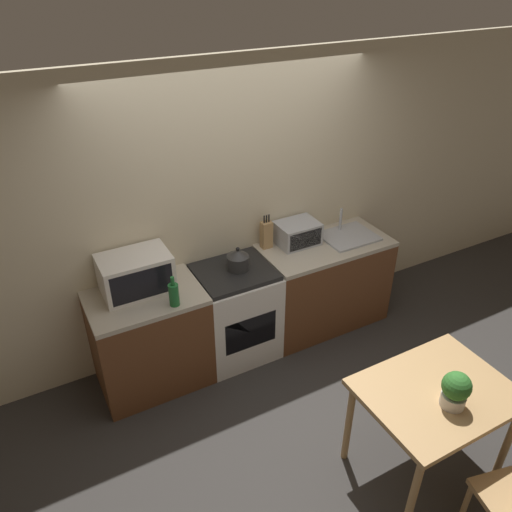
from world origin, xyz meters
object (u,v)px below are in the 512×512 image
at_px(stove_range, 235,312).
at_px(bottle, 174,294).
at_px(kettle, 238,259).
at_px(microwave, 136,274).
at_px(toaster_oven, 297,233).
at_px(dining_table, 435,401).

height_order(stove_range, bottle, bottle).
relative_size(kettle, microwave, 0.38).
bearing_deg(bottle, stove_range, 19.60).
height_order(microwave, toaster_oven, microwave).
bearing_deg(dining_table, kettle, 108.17).
height_order(kettle, bottle, bottle).
relative_size(bottle, toaster_oven, 0.67).
relative_size(stove_range, dining_table, 0.91).
relative_size(stove_range, bottle, 3.51).
height_order(stove_range, toaster_oven, toaster_oven).
bearing_deg(microwave, kettle, -6.26).
bearing_deg(toaster_oven, bottle, -164.96).
height_order(microwave, dining_table, microwave).
xyz_separation_m(microwave, dining_table, (1.44, -1.87, -0.38)).
bearing_deg(microwave, dining_table, -52.36).
distance_m(bottle, dining_table, 2.01).
bearing_deg(bottle, toaster_oven, 15.04).
height_order(stove_range, kettle, kettle).
bearing_deg(dining_table, bottle, 128.93).
xyz_separation_m(kettle, bottle, (-0.66, -0.23, 0.01)).
bearing_deg(microwave, bottle, -59.17).
bearing_deg(toaster_oven, kettle, -169.15).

